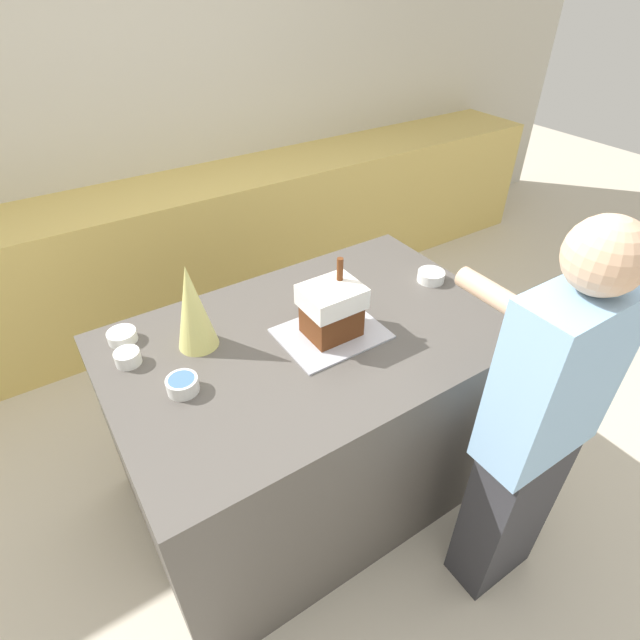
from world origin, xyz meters
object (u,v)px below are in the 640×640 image
(gingerbread_house, at_px, (332,309))
(person, at_px, (535,433))
(candy_bowl_behind_tray, at_px, (128,357))
(candy_bowl_near_tray_left, at_px, (431,276))
(candy_bowl_far_left, at_px, (182,384))
(decorative_tree, at_px, (192,307))
(baking_tray, at_px, (331,333))
(candy_bowl_beside_tree, at_px, (122,336))

(gingerbread_house, bearing_deg, person, -65.69)
(candy_bowl_behind_tray, bearing_deg, candy_bowl_near_tray_left, -8.02)
(candy_bowl_far_left, distance_m, candy_bowl_near_tray_left, 1.18)
(gingerbread_house, height_order, decorative_tree, decorative_tree)
(baking_tray, xyz_separation_m, candy_bowl_beside_tree, (-0.68, 0.40, 0.02))
(candy_bowl_near_tray_left, bearing_deg, candy_bowl_behind_tray, 171.98)
(decorative_tree, height_order, candy_bowl_far_left, decorative_tree)
(candy_bowl_near_tray_left, distance_m, person, 0.84)
(candy_bowl_beside_tree, bearing_deg, decorative_tree, -37.42)
(candy_bowl_beside_tree, xyz_separation_m, candy_bowl_far_left, (0.10, -0.38, 0.01))
(candy_bowl_behind_tray, bearing_deg, baking_tray, -20.23)
(candy_bowl_behind_tray, bearing_deg, decorative_tree, -8.64)
(candy_bowl_beside_tree, xyz_separation_m, candy_bowl_near_tray_left, (1.27, -0.32, 0.00))
(candy_bowl_behind_tray, height_order, candy_bowl_near_tray_left, candy_bowl_behind_tray)
(candy_bowl_far_left, distance_m, candy_bowl_behind_tray, 0.27)
(baking_tray, xyz_separation_m, candy_bowl_behind_tray, (-0.70, 0.26, 0.02))
(person, bearing_deg, candy_bowl_behind_tray, 136.48)
(candy_bowl_beside_tree, distance_m, person, 1.51)
(gingerbread_house, xyz_separation_m, decorative_tree, (-0.45, 0.22, 0.05))
(decorative_tree, relative_size, candy_bowl_far_left, 3.16)
(candy_bowl_beside_tree, height_order, person, person)
(gingerbread_house, distance_m, person, 0.81)
(decorative_tree, relative_size, person, 0.21)
(baking_tray, relative_size, person, 0.25)
(candy_bowl_beside_tree, relative_size, person, 0.07)
(candy_bowl_far_left, relative_size, candy_bowl_behind_tray, 1.18)
(candy_bowl_far_left, xyz_separation_m, candy_bowl_near_tray_left, (1.18, 0.06, -0.00))
(gingerbread_house, height_order, candy_bowl_far_left, gingerbread_house)
(person, bearing_deg, gingerbread_house, 114.31)
(candy_bowl_behind_tray, distance_m, person, 1.42)
(candy_bowl_behind_tray, distance_m, candy_bowl_near_tray_left, 1.30)
(candy_bowl_near_tray_left, bearing_deg, gingerbread_house, -172.57)
(baking_tray, bearing_deg, decorative_tree, 153.93)
(candy_bowl_beside_tree, distance_m, candy_bowl_behind_tray, 0.14)
(baking_tray, bearing_deg, candy_bowl_behind_tray, 159.77)
(decorative_tree, distance_m, candy_bowl_behind_tray, 0.29)
(gingerbread_house, xyz_separation_m, candy_bowl_near_tray_left, (0.59, 0.08, -0.09))
(gingerbread_house, distance_m, candy_bowl_behind_tray, 0.75)
(decorative_tree, xyz_separation_m, candy_bowl_behind_tray, (-0.25, 0.04, -0.14))
(candy_bowl_beside_tree, bearing_deg, gingerbread_house, -30.23)
(baking_tray, height_order, candy_bowl_beside_tree, candy_bowl_beside_tree)
(candy_bowl_behind_tray, relative_size, candy_bowl_near_tray_left, 0.76)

